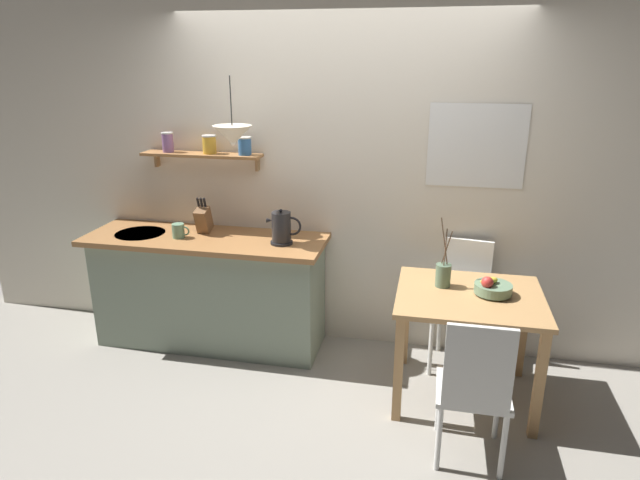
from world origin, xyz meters
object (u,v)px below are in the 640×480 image
object	(u,v)px
knife_block	(203,219)
pendant_lamp	(233,135)
dining_table	(468,311)
coffee_mug_by_sink	(179,231)
twig_vase	(443,274)
electric_kettle	(282,228)
dining_chair_near	(475,386)
fruit_bowl	(492,287)
dining_chair_far	(463,299)

from	to	relation	value
knife_block	pendant_lamp	bearing A→B (deg)	-16.35
dining_table	coffee_mug_by_sink	size ratio (longest dim) A/B	6.82
twig_vase	knife_block	distance (m)	1.84
electric_kettle	coffee_mug_by_sink	world-z (taller)	electric_kettle
dining_chair_near	pendant_lamp	size ratio (longest dim) A/B	1.93
dining_table	pendant_lamp	bearing A→B (deg)	169.01
electric_kettle	pendant_lamp	xyz separation A→B (m)	(-0.35, 0.03, 0.65)
electric_kettle	fruit_bowl	bearing A→B (deg)	-10.80
fruit_bowl	dining_chair_near	bearing A→B (deg)	-99.79
dining_chair_near	knife_block	bearing A→B (deg)	151.65
twig_vase	dining_table	bearing A→B (deg)	-29.08
dining_chair_near	coffee_mug_by_sink	distance (m)	2.37
twig_vase	pendant_lamp	size ratio (longest dim) A/B	0.99
pendant_lamp	knife_block	bearing A→B (deg)	163.65
fruit_bowl	knife_block	bearing A→B (deg)	169.38
dining_table	coffee_mug_by_sink	world-z (taller)	coffee_mug_by_sink
dining_chair_near	electric_kettle	world-z (taller)	electric_kettle
twig_vase	knife_block	bearing A→B (deg)	170.01
dining_chair_far	fruit_bowl	distance (m)	0.54
dining_table	dining_chair_near	world-z (taller)	dining_chair_near
dining_chair_near	dining_chair_far	size ratio (longest dim) A/B	0.98
dining_chair_near	twig_vase	size ratio (longest dim) A/B	1.94
twig_vase	pendant_lamp	bearing A→B (deg)	171.33
dining_table	electric_kettle	distance (m)	1.41
dining_chair_far	knife_block	world-z (taller)	knife_block
dining_chair_near	coffee_mug_by_sink	bearing A→B (deg)	156.44
dining_table	dining_chair_far	xyz separation A→B (m)	(-0.01, 0.45, -0.12)
knife_block	coffee_mug_by_sink	bearing A→B (deg)	-133.73
dining_chair_near	electric_kettle	bearing A→B (deg)	144.42
dining_chair_far	electric_kettle	distance (m)	1.41
electric_kettle	knife_block	bearing A→B (deg)	169.80
fruit_bowl	dining_chair_far	bearing A→B (deg)	108.24
dining_table	dining_chair_near	distance (m)	0.67
dining_chair_near	twig_vase	xyz separation A→B (m)	(-0.19, 0.76, 0.33)
dining_table	fruit_bowl	xyz separation A→B (m)	(0.13, 0.02, 0.17)
dining_chair_far	twig_vase	bearing A→B (deg)	-114.56
knife_block	coffee_mug_by_sink	xyz separation A→B (m)	(-0.14, -0.15, -0.06)
dining_chair_far	coffee_mug_by_sink	bearing A→B (deg)	-175.01
electric_kettle	knife_block	size ratio (longest dim) A/B	0.91
twig_vase	pendant_lamp	distance (m)	1.73
fruit_bowl	coffee_mug_by_sink	world-z (taller)	coffee_mug_by_sink
electric_kettle	pendant_lamp	world-z (taller)	pendant_lamp
dining_chair_far	fruit_bowl	xyz separation A→B (m)	(0.14, -0.43, 0.29)
twig_vase	dining_chair_far	bearing A→B (deg)	65.44
coffee_mug_by_sink	pendant_lamp	bearing A→B (deg)	7.29
twig_vase	knife_block	world-z (taller)	twig_vase
twig_vase	pendant_lamp	xyz separation A→B (m)	(-1.50, 0.23, 0.83)
electric_kettle	dining_chair_far	bearing A→B (deg)	6.79
dining_chair_near	electric_kettle	distance (m)	1.73
electric_kettle	knife_block	world-z (taller)	knife_block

